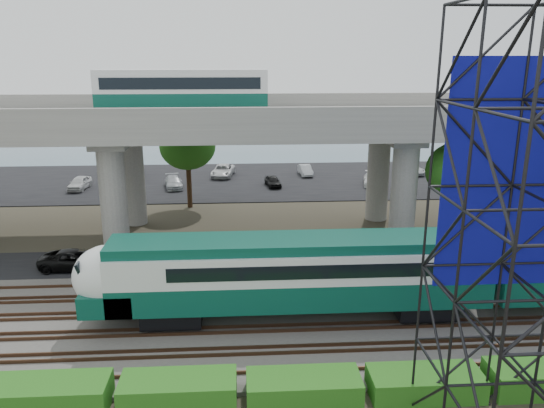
{
  "coord_description": "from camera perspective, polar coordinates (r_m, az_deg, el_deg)",
  "views": [
    {
      "loc": [
        -1.42,
        -22.67,
        13.51
      ],
      "look_at": [
        0.36,
        6.0,
        5.31
      ],
      "focal_mm": 35.0,
      "sensor_mm": 36.0,
      "label": 1
    }
  ],
  "objects": [
    {
      "name": "ground",
      "position": [
        26.43,
        0.02,
        -14.8
      ],
      "size": [
        140.0,
        140.0,
        0.0
      ],
      "primitive_type": "plane",
      "color": "#474233",
      "rests_on": "ground"
    },
    {
      "name": "ballast_bed",
      "position": [
        28.12,
        -0.24,
        -12.54
      ],
      "size": [
        90.0,
        12.0,
        0.2
      ],
      "primitive_type": "cube",
      "color": "slate",
      "rests_on": "ground"
    },
    {
      "name": "service_road",
      "position": [
        35.83,
        -1.03,
        -6.14
      ],
      "size": [
        90.0,
        5.0,
        0.08
      ],
      "primitive_type": "cube",
      "color": "black",
      "rests_on": "ground"
    },
    {
      "name": "parking_lot",
      "position": [
        58.27,
        -2.06,
        2.57
      ],
      "size": [
        90.0,
        18.0,
        0.08
      ],
      "primitive_type": "cube",
      "color": "black",
      "rests_on": "ground"
    },
    {
      "name": "harbor_water",
      "position": [
        79.84,
        -2.49,
        6.2
      ],
      "size": [
        140.0,
        40.0,
        0.03
      ],
      "primitive_type": "cube",
      "color": "#3F5D67",
      "rests_on": "ground"
    },
    {
      "name": "rail_tracks",
      "position": [
        28.03,
        -0.24,
        -12.22
      ],
      "size": [
        90.0,
        9.52,
        0.16
      ],
      "color": "#472D1E",
      "rests_on": "ballast_bed"
    },
    {
      "name": "commuter_train",
      "position": [
        27.34,
        7.49,
        -7.08
      ],
      "size": [
        29.3,
        3.06,
        4.3
      ],
      "color": "black",
      "rests_on": "rail_tracks"
    },
    {
      "name": "overpass",
      "position": [
        39.05,
        -2.03,
        8.14
      ],
      "size": [
        80.0,
        12.0,
        12.4
      ],
      "color": "#9E9B93",
      "rests_on": "ground"
    },
    {
      "name": "hedge_strip",
      "position": [
        22.61,
        3.43,
        -19.04
      ],
      "size": [
        34.6,
        1.8,
        1.2
      ],
      "color": "#1E6316",
      "rests_on": "ground"
    },
    {
      "name": "trees",
      "position": [
        39.78,
        -8.18,
        4.27
      ],
      "size": [
        40.94,
        16.94,
        7.69
      ],
      "color": "#382314",
      "rests_on": "ground"
    },
    {
      "name": "suv",
      "position": [
        36.52,
        -20.38,
        -5.64
      ],
      "size": [
        4.56,
        2.25,
        1.24
      ],
      "primitive_type": "imported",
      "rotation": [
        0.0,
        0.0,
        1.53
      ],
      "color": "black",
      "rests_on": "service_road"
    },
    {
      "name": "parked_cars",
      "position": [
        57.83,
        -2.72,
        3.12
      ],
      "size": [
        38.34,
        9.67,
        1.31
      ],
      "color": "silver",
      "rests_on": "parking_lot"
    }
  ]
}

